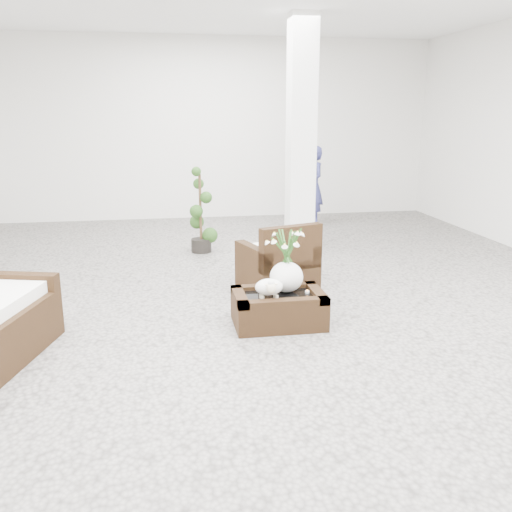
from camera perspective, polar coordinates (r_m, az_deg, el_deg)
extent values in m
plane|color=gray|center=(6.13, -0.16, -5.38)|extent=(11.00, 11.00, 0.00)
cube|color=white|center=(8.75, 4.66, 12.33)|extent=(0.40, 0.40, 3.50)
cube|color=#35200F|center=(5.63, 2.33, -5.55)|extent=(0.90, 0.60, 0.31)
ellipsoid|color=white|center=(5.43, 1.34, -3.40)|extent=(0.28, 0.23, 0.21)
cylinder|color=white|center=(5.66, 5.28, -3.65)|extent=(0.04, 0.04, 0.03)
cube|color=#35200F|center=(6.69, 2.21, 0.09)|extent=(0.98, 0.96, 0.83)
imported|color=navy|center=(10.55, 5.91, 7.17)|extent=(0.42, 0.58, 1.47)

